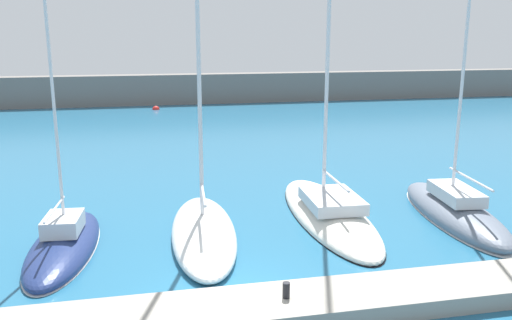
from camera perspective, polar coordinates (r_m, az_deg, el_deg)
ground_plane at (r=15.95m, az=-2.52°, el=-14.54°), size 120.00×120.00×0.00m
dock_pier at (r=14.77m, az=-1.72°, el=-15.83°), size 27.80×2.05×0.52m
breakwater_seawall at (r=58.16m, az=-9.73°, el=7.44°), size 108.00×2.07×3.14m
sailboat_navy_second at (r=20.19m, az=-19.79°, el=-8.47°), size 2.75×7.20×10.89m
sailboat_white_third at (r=20.11m, az=-5.63°, el=-7.30°), size 2.88×8.33×18.26m
sailboat_ivory_fourth at (r=22.46m, az=7.70°, el=-5.42°), size 3.10×10.23×18.98m
sailboat_slate_fifth at (r=23.60m, az=20.37°, el=-5.04°), size 3.22×8.50×16.62m
mooring_buoy_red at (r=54.25m, az=-10.63°, el=5.31°), size 0.72×0.72×0.72m
dock_bollard at (r=14.79m, az=3.24°, el=-13.69°), size 0.20×0.20×0.44m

